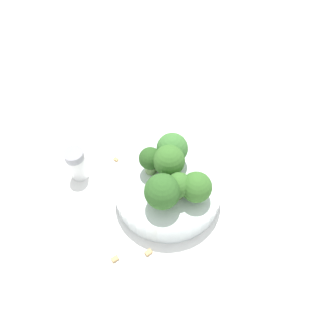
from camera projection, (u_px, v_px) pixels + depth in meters
ground_plane at (168, 195)px, 0.53m from camera, size 3.00×3.00×0.00m
bowl at (168, 188)px, 0.51m from camera, size 0.17×0.17×0.04m
broccoli_floret_0 at (168, 161)px, 0.47m from camera, size 0.05×0.05×0.06m
broccoli_floret_1 at (179, 185)px, 0.45m from camera, size 0.04×0.04×0.05m
broccoli_floret_2 at (173, 149)px, 0.49m from camera, size 0.05×0.05×0.06m
broccoli_floret_3 at (196, 187)px, 0.46m from camera, size 0.04×0.04×0.05m
broccoli_floret_4 at (150, 160)px, 0.48m from camera, size 0.03×0.03×0.05m
broccoli_floret_5 at (163, 192)px, 0.44m from camera, size 0.05×0.05×0.06m
pepper_shaker at (77, 164)px, 0.53m from camera, size 0.03×0.03×0.06m
almond_crumb_0 at (148, 252)px, 0.47m from camera, size 0.01×0.01×0.01m
almond_crumb_1 at (115, 258)px, 0.46m from camera, size 0.01×0.01×0.01m
almond_crumb_2 at (116, 159)px, 0.57m from camera, size 0.01×0.01×0.01m
almond_crumb_3 at (85, 174)px, 0.55m from camera, size 0.01×0.01×0.01m
almond_crumb_4 at (220, 174)px, 0.55m from camera, size 0.01×0.01×0.01m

